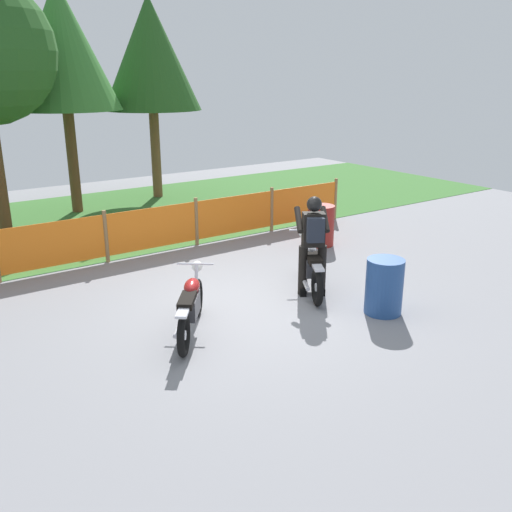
{
  "coord_description": "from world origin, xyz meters",
  "views": [
    {
      "loc": [
        -4.63,
        -6.97,
        3.58
      ],
      "look_at": [
        0.05,
        -0.26,
        0.9
      ],
      "focal_mm": 39.21,
      "sensor_mm": 36.0,
      "label": 1
    }
  ],
  "objects_px": {
    "motorcycle_trailing": "(310,265)",
    "oil_drum": "(321,225)",
    "rider_trailing": "(313,241)",
    "spare_drum": "(384,286)",
    "motorcycle_lead": "(191,306)"
  },
  "relations": [
    {
      "from": "motorcycle_lead",
      "to": "spare_drum",
      "type": "distance_m",
      "value": 3.01
    },
    {
      "from": "motorcycle_trailing",
      "to": "spare_drum",
      "type": "height_order",
      "value": "motorcycle_trailing"
    },
    {
      "from": "motorcycle_trailing",
      "to": "spare_drum",
      "type": "relative_size",
      "value": 2.0
    },
    {
      "from": "oil_drum",
      "to": "spare_drum",
      "type": "distance_m",
      "value": 3.7
    },
    {
      "from": "oil_drum",
      "to": "rider_trailing",
      "type": "bearing_deg",
      "value": -133.97
    },
    {
      "from": "motorcycle_trailing",
      "to": "oil_drum",
      "type": "xyz_separation_m",
      "value": [
        1.92,
        1.91,
        -0.01
      ]
    },
    {
      "from": "rider_trailing",
      "to": "spare_drum",
      "type": "height_order",
      "value": "rider_trailing"
    },
    {
      "from": "rider_trailing",
      "to": "oil_drum",
      "type": "distance_m",
      "value": 2.96
    },
    {
      "from": "motorcycle_lead",
      "to": "motorcycle_trailing",
      "type": "relative_size",
      "value": 0.89
    },
    {
      "from": "motorcycle_trailing",
      "to": "rider_trailing",
      "type": "height_order",
      "value": "rider_trailing"
    },
    {
      "from": "motorcycle_trailing",
      "to": "oil_drum",
      "type": "relative_size",
      "value": 2.0
    },
    {
      "from": "motorcycle_lead",
      "to": "motorcycle_trailing",
      "type": "bearing_deg",
      "value": -44.84
    },
    {
      "from": "motorcycle_trailing",
      "to": "oil_drum",
      "type": "bearing_deg",
      "value": -14.76
    },
    {
      "from": "oil_drum",
      "to": "motorcycle_trailing",
      "type": "bearing_deg",
      "value": -135.08
    },
    {
      "from": "motorcycle_lead",
      "to": "oil_drum",
      "type": "distance_m",
      "value": 4.98
    }
  ]
}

